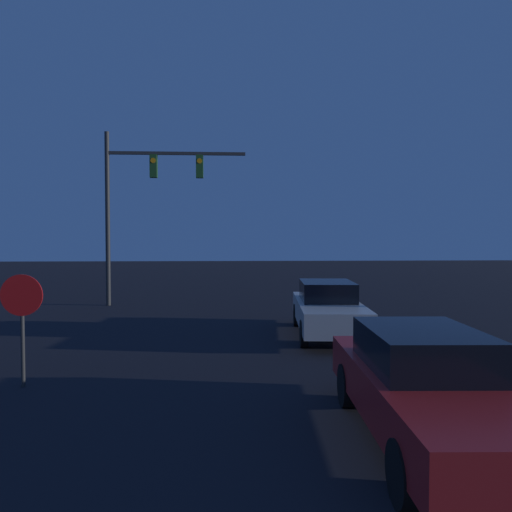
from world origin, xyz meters
TOP-DOWN VIEW (x-y plane):
  - car_near at (1.82, 8.00)m, footprint 1.87×4.81m
  - car_far at (1.98, 15.19)m, footprint 2.01×4.85m
  - traffic_signal_mast at (-4.11, 21.69)m, footprint 5.51×0.30m
  - stop_sign at (-4.38, 10.80)m, footprint 0.74×0.07m

SIDE VIEW (x-z plane):
  - car_near at x=1.82m, z-range 0.02..1.48m
  - car_far at x=1.98m, z-range 0.02..1.48m
  - stop_sign at x=-4.38m, z-range 0.40..2.41m
  - traffic_signal_mast at x=-4.11m, z-range 1.13..7.94m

